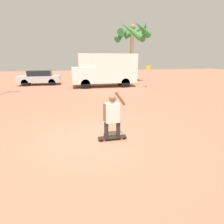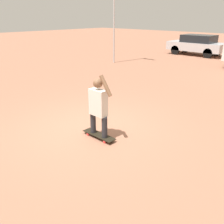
{
  "view_description": "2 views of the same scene",
  "coord_description": "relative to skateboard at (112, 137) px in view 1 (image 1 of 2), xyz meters",
  "views": [
    {
      "loc": [
        -0.53,
        -5.54,
        2.61
      ],
      "look_at": [
        0.83,
        0.51,
        0.74
      ],
      "focal_mm": 28.0,
      "sensor_mm": 36.0,
      "label": 1
    },
    {
      "loc": [
        4.81,
        -4.15,
        2.93
      ],
      "look_at": [
        0.82,
        0.08,
        0.65
      ],
      "focal_mm": 40.0,
      "sensor_mm": 36.0,
      "label": 2
    }
  ],
  "objects": [
    {
      "name": "camper_van",
      "position": [
        2.03,
        11.99,
        1.64
      ],
      "size": [
        6.19,
        2.14,
        3.14
      ],
      "color": "black",
      "rests_on": "ground_plane"
    },
    {
      "name": "palm_tree_near_van",
      "position": [
        5.61,
        14.67,
        5.33
      ],
      "size": [
        4.05,
        4.31,
        6.61
      ],
      "color": "#8E704C",
      "rests_on": "ground_plane"
    },
    {
      "name": "ground_plane",
      "position": [
        -0.67,
        0.25,
        -0.07
      ],
      "size": [
        80.0,
        80.0,
        0.0
      ],
      "primitive_type": "plane",
      "color": "#A36B51"
    },
    {
      "name": "skateboard",
      "position": [
        0.0,
        0.0,
        0.0
      ],
      "size": [
        0.96,
        0.26,
        0.09
      ],
      "color": "black",
      "rests_on": "ground_plane"
    },
    {
      "name": "street_sign",
      "position": [
        5.85,
        10.49,
        1.28
      ],
      "size": [
        0.44,
        0.06,
        2.09
      ],
      "color": "#B7B7BC",
      "rests_on": "ground_plane"
    },
    {
      "name": "person_skateboarder",
      "position": [
        -0.0,
        -0.0,
        0.83
      ],
      "size": [
        0.75,
        0.23,
        1.56
      ],
      "color": "#28282D",
      "rests_on": "skateboard"
    },
    {
      "name": "parked_car_silver",
      "position": [
        -4.59,
        14.82,
        0.73
      ],
      "size": [
        4.22,
        1.85,
        1.51
      ],
      "color": "black",
      "rests_on": "ground_plane"
    }
  ]
}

